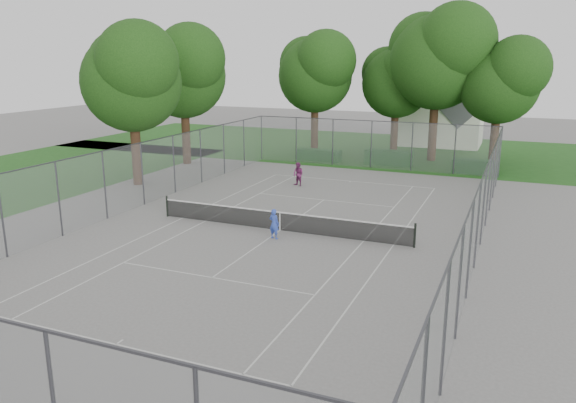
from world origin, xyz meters
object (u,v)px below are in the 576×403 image
at_px(tennis_net, 280,220).
at_px(house, 442,106).
at_px(girl_player, 274,224).
at_px(woman_player, 298,174).

height_order(tennis_net, house, house).
bearing_deg(tennis_net, girl_player, -78.79).
bearing_deg(house, tennis_net, -95.84).
xyz_separation_m(tennis_net, girl_player, (0.24, -1.20, 0.19)).
height_order(house, woman_player, house).
relative_size(tennis_net, girl_player, 9.17).
relative_size(house, woman_player, 5.92).
height_order(tennis_net, girl_player, girl_player).
distance_m(girl_player, woman_player, 10.88).
distance_m(tennis_net, house, 31.07).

